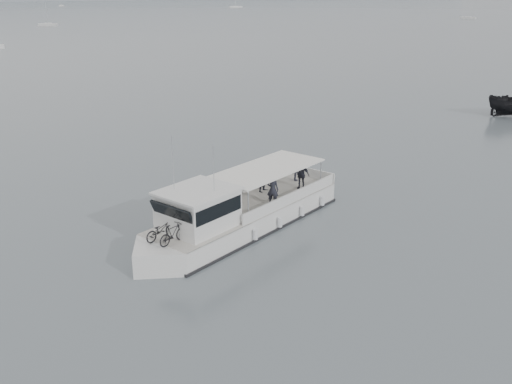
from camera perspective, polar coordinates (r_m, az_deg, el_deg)
ground at (r=27.84m, az=-1.03°, el=-2.75°), size 1400.00×1400.00×0.00m
tour_boat at (r=26.03m, az=-2.41°, el=-2.38°), size 12.28×6.07×5.19m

